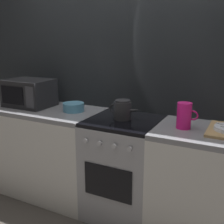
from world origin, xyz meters
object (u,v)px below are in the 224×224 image
stove_unit (123,168)px  pitcher (184,116)px  microwave (29,93)px  kettle (123,110)px  mixing_bowl (74,107)px

stove_unit → pitcher: bearing=-1.5°
microwave → pitcher: (1.57, -0.02, -0.03)m
stove_unit → pitcher: 0.75m
stove_unit → pitcher: pitcher is taller
kettle → mixing_bowl: kettle is taller
stove_unit → pitcher: size_ratio=4.50×
microwave → mixing_bowl: 0.53m
stove_unit → microwave: bearing=179.5°
kettle → mixing_bowl: bearing=176.0°
microwave → kettle: (1.04, -0.01, -0.05)m
stove_unit → kettle: size_ratio=3.16×
microwave → pitcher: 1.57m
mixing_bowl → kettle: bearing=-4.0°
stove_unit → microwave: 1.21m
stove_unit → kettle: 0.53m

